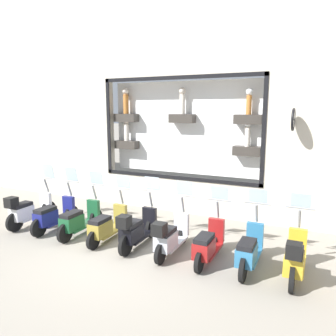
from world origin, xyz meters
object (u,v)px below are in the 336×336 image
(scooter_yellow_0, at_px, (295,258))
(scooter_navy_7, at_px, (53,215))
(scooter_white_8, at_px, (28,210))
(scooter_green_6, at_px, (79,220))
(scooter_silver_3, at_px, (170,236))
(scooter_olive_5, at_px, (107,226))
(scooter_teal_1, at_px, (249,250))
(scooter_black_4, at_px, (136,229))
(scooter_red_2, at_px, (208,244))

(scooter_yellow_0, bearing_deg, scooter_navy_7, 89.46)
(scooter_white_8, bearing_deg, scooter_navy_7, -86.55)
(scooter_green_6, xyz_separation_m, scooter_white_8, (-0.05, 1.82, 0.05))
(scooter_silver_3, distance_m, scooter_green_6, 2.74)
(scooter_olive_5, distance_m, scooter_navy_7, 1.82)
(scooter_silver_3, bearing_deg, scooter_teal_1, -87.89)
(scooter_black_4, distance_m, scooter_green_6, 1.83)
(scooter_silver_3, bearing_deg, scooter_yellow_0, -89.82)
(scooter_red_2, bearing_deg, scooter_silver_3, 93.85)
(scooter_silver_3, bearing_deg, scooter_white_8, 89.82)
(scooter_red_2, height_order, scooter_black_4, scooter_black_4)
(scooter_olive_5, relative_size, scooter_navy_7, 0.99)
(scooter_black_4, distance_m, scooter_olive_5, 0.92)
(scooter_black_4, height_order, scooter_olive_5, scooter_black_4)
(scooter_white_8, bearing_deg, scooter_red_2, -89.51)
(scooter_red_2, height_order, scooter_olive_5, scooter_olive_5)
(scooter_teal_1, height_order, scooter_white_8, scooter_white_8)
(scooter_black_4, bearing_deg, scooter_yellow_0, -90.02)
(scooter_yellow_0, relative_size, scooter_navy_7, 1.00)
(scooter_teal_1, relative_size, scooter_silver_3, 1.01)
(scooter_black_4, relative_size, scooter_navy_7, 1.00)
(scooter_navy_7, bearing_deg, scooter_red_2, -90.10)
(scooter_olive_5, height_order, scooter_white_8, scooter_white_8)
(scooter_teal_1, relative_size, scooter_white_8, 1.00)
(scooter_red_2, distance_m, scooter_olive_5, 2.74)
(scooter_silver_3, xyz_separation_m, scooter_navy_7, (0.07, 3.65, -0.03))
(scooter_green_6, height_order, scooter_white_8, scooter_white_8)
(scooter_silver_3, bearing_deg, scooter_olive_5, 88.02)
(scooter_silver_3, distance_m, scooter_navy_7, 3.65)
(scooter_red_2, relative_size, scooter_white_8, 0.99)
(scooter_yellow_0, bearing_deg, scooter_white_8, 89.96)
(scooter_yellow_0, xyz_separation_m, scooter_green_6, (0.06, 5.47, -0.04))
(scooter_olive_5, xyz_separation_m, scooter_green_6, (0.00, 0.91, 0.02))
(scooter_teal_1, xyz_separation_m, scooter_navy_7, (0.00, 5.47, 0.00))
(scooter_navy_7, bearing_deg, scooter_white_8, 93.45)
(scooter_yellow_0, height_order, scooter_green_6, scooter_green_6)
(scooter_yellow_0, distance_m, scooter_silver_3, 2.74)
(scooter_olive_5, distance_m, scooter_white_8, 2.74)
(scooter_yellow_0, height_order, scooter_silver_3, scooter_silver_3)
(scooter_silver_3, height_order, scooter_green_6, scooter_green_6)
(scooter_teal_1, height_order, scooter_silver_3, scooter_silver_3)
(scooter_red_2, xyz_separation_m, scooter_white_8, (-0.05, 5.47, 0.07))
(scooter_teal_1, xyz_separation_m, scooter_green_6, (0.00, 4.56, 0.00))
(scooter_silver_3, relative_size, scooter_olive_5, 1.00)
(scooter_olive_5, xyz_separation_m, scooter_white_8, (-0.05, 2.74, 0.07))
(scooter_green_6, bearing_deg, scooter_red_2, -90.10)
(scooter_yellow_0, xyz_separation_m, scooter_navy_7, (0.06, 6.39, -0.04))
(scooter_olive_5, bearing_deg, scooter_black_4, -93.32)
(scooter_silver_3, distance_m, scooter_black_4, 0.91)
(scooter_yellow_0, height_order, scooter_navy_7, scooter_navy_7)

